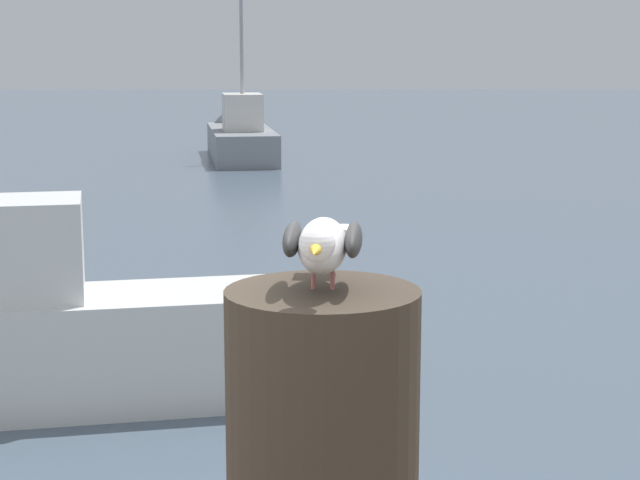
{
  "coord_description": "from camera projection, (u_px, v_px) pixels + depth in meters",
  "views": [
    {
      "loc": [
        0.8,
        -2.54,
        2.53
      ],
      "look_at": [
        0.84,
        -0.33,
        2.13
      ],
      "focal_mm": 60.51,
      "sensor_mm": 36.0,
      "label": 1
    }
  ],
  "objects": [
    {
      "name": "boat_grey",
      "position": [
        239.0,
        137.0,
        24.7
      ],
      "size": [
        1.91,
        5.31,
        3.98
      ],
      "color": "gray",
      "rests_on": "ground_plane"
    },
    {
      "name": "seagull",
      "position": [
        322.0,
        244.0,
        1.98
      ],
      "size": [
        0.16,
        0.39,
        0.14
      ],
      "color": "#C66660",
      "rests_on": "mooring_post"
    },
    {
      "name": "boat_white",
      "position": [
        89.0,
        336.0,
        7.61
      ],
      "size": [
        4.39,
        1.62,
        1.49
      ],
      "color": "silver",
      "rests_on": "ground_plane"
    }
  ]
}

